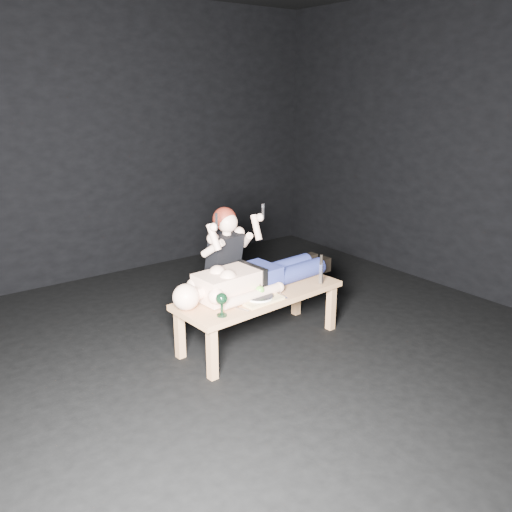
# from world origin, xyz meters

# --- Properties ---
(ground) EXTENTS (5.00, 5.00, 0.00)m
(ground) POSITION_xyz_m (0.00, 0.00, 0.00)
(ground) COLOR black
(ground) RESTS_ON ground
(back_wall) EXTENTS (5.00, 0.00, 5.00)m
(back_wall) POSITION_xyz_m (0.00, 2.50, 1.50)
(back_wall) COLOR black
(back_wall) RESTS_ON ground
(table) EXTENTS (1.47, 0.64, 0.45)m
(table) POSITION_xyz_m (0.09, 0.08, 0.23)
(table) COLOR #A2784E
(table) RESTS_ON ground
(lying_man) EXTENTS (1.44, 0.53, 0.26)m
(lying_man) POSITION_xyz_m (0.12, 0.17, 0.58)
(lying_man) COLOR #E1B28F
(lying_man) RESTS_ON table
(kneeling_woman) EXTENTS (0.66, 0.73, 1.13)m
(kneeling_woman) POSITION_xyz_m (0.02, 0.57, 0.56)
(kneeling_woman) COLOR black
(kneeling_woman) RESTS_ON ground
(serving_tray) EXTENTS (0.35, 0.26, 0.02)m
(serving_tray) POSITION_xyz_m (-0.02, -0.05, 0.46)
(serving_tray) COLOR tan
(serving_tray) RESTS_ON table
(plate) EXTENTS (0.24, 0.24, 0.02)m
(plate) POSITION_xyz_m (-0.02, -0.05, 0.48)
(plate) COLOR white
(plate) RESTS_ON serving_tray
(apple) EXTENTS (0.07, 0.07, 0.07)m
(apple) POSITION_xyz_m (0.00, -0.04, 0.52)
(apple) COLOR #4C991D
(apple) RESTS_ON plate
(goblet) EXTENTS (0.09, 0.09, 0.18)m
(goblet) POSITION_xyz_m (-0.42, -0.13, 0.54)
(goblet) COLOR black
(goblet) RESTS_ON table
(fork_flat) EXTENTS (0.07, 0.15, 0.01)m
(fork_flat) POSITION_xyz_m (-0.24, -0.11, 0.45)
(fork_flat) COLOR #B2B2B7
(fork_flat) RESTS_ON table
(knife_flat) EXTENTS (0.05, 0.15, 0.01)m
(knife_flat) POSITION_xyz_m (0.19, -0.09, 0.45)
(knife_flat) COLOR #B2B2B7
(knife_flat) RESTS_ON table
(spoon_flat) EXTENTS (0.08, 0.14, 0.01)m
(spoon_flat) POSITION_xyz_m (0.11, 0.01, 0.45)
(spoon_flat) COLOR #B2B2B7
(spoon_flat) RESTS_ON table
(carving_knife) EXTENTS (0.04, 0.04, 0.27)m
(carving_knife) POSITION_xyz_m (0.60, -0.09, 0.58)
(carving_knife) COLOR #B2B2B7
(carving_knife) RESTS_ON table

